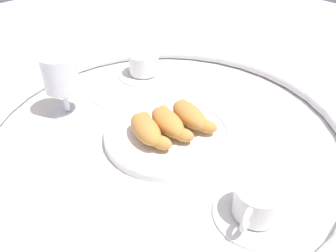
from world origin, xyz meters
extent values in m
plane|color=silver|center=(0.00, 0.00, 0.00)|extent=(2.20, 2.20, 0.00)
torus|color=silver|center=(0.00, 0.00, 0.01)|extent=(0.76, 0.76, 0.02)
cylinder|color=white|center=(0.01, 0.00, 0.01)|extent=(0.26, 0.26, 0.01)
torus|color=white|center=(0.01, 0.00, 0.01)|extent=(0.26, 0.26, 0.01)
ellipsoid|color=#CC893D|center=(-0.01, -0.05, 0.04)|extent=(0.11, 0.07, 0.04)
ellipsoid|color=#CC893D|center=(0.04, -0.05, 0.03)|extent=(0.05, 0.04, 0.03)
ellipsoid|color=#CC893D|center=(-0.04, -0.02, 0.03)|extent=(0.05, 0.05, 0.03)
ellipsoid|color=#CC893D|center=(0.01, 0.00, 0.04)|extent=(0.11, 0.07, 0.04)
ellipsoid|color=#CC893D|center=(0.05, 0.00, 0.03)|extent=(0.05, 0.04, 0.03)
ellipsoid|color=#CC893D|center=(-0.03, 0.02, 0.03)|extent=(0.05, 0.05, 0.03)
ellipsoid|color=#CC893D|center=(0.02, 0.05, 0.04)|extent=(0.11, 0.07, 0.04)
ellipsoid|color=#CC893D|center=(0.06, 0.05, 0.03)|extent=(0.05, 0.04, 0.03)
ellipsoid|color=#CC893D|center=(-0.02, 0.07, 0.03)|extent=(0.05, 0.05, 0.03)
cylinder|color=white|center=(-0.23, 0.14, 0.00)|extent=(0.14, 0.14, 0.01)
cylinder|color=white|center=(-0.23, 0.14, 0.03)|extent=(0.08, 0.08, 0.05)
cylinder|color=#937A60|center=(-0.23, 0.14, 0.06)|extent=(0.07, 0.07, 0.01)
torus|color=white|center=(-0.24, 0.18, 0.04)|extent=(0.02, 0.04, 0.04)
cylinder|color=white|center=(0.25, -0.04, 0.00)|extent=(0.14, 0.14, 0.01)
cylinder|color=white|center=(0.25, -0.04, 0.03)|extent=(0.08, 0.08, 0.05)
cylinder|color=#937A60|center=(0.25, -0.04, 0.06)|extent=(0.07, 0.07, 0.01)
torus|color=white|center=(0.26, -0.08, 0.04)|extent=(0.02, 0.04, 0.04)
cylinder|color=white|center=(-0.22, -0.10, 0.00)|extent=(0.07, 0.07, 0.01)
cylinder|color=white|center=(-0.22, -0.10, 0.03)|extent=(0.01, 0.01, 0.05)
cylinder|color=white|center=(-0.22, -0.10, 0.10)|extent=(0.08, 0.08, 0.08)
cylinder|color=#E0CC4C|center=(-0.22, -0.10, 0.09)|extent=(0.07, 0.07, 0.06)
cube|color=white|center=(-0.19, -0.02, 0.00)|extent=(0.06, 0.05, 0.01)
camera|label=1|loc=(0.41, -0.39, 0.45)|focal=37.07mm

